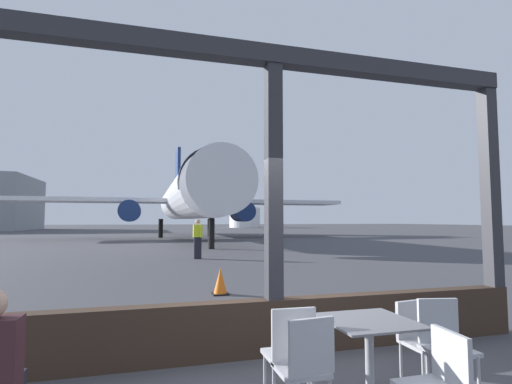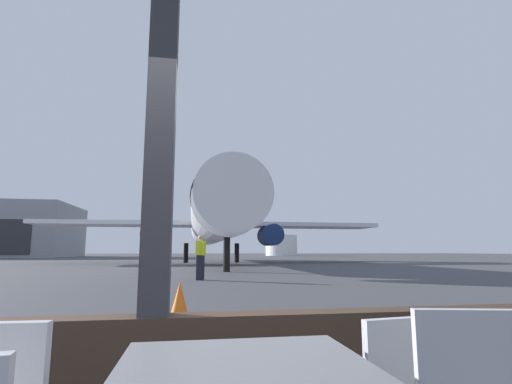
# 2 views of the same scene
# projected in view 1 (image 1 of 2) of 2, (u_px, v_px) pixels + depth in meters

# --- Properties ---
(ground_plane) EXTENTS (220.00, 220.00, 0.00)m
(ground_plane) POSITION_uv_depth(u_px,v_px,m) (162.00, 235.00, 43.29)
(ground_plane) COLOR #424247
(window_frame) EXTENTS (7.33, 0.24, 4.01)m
(window_frame) POSITION_uv_depth(u_px,v_px,m) (274.00, 243.00, 5.00)
(window_frame) COLOR #38281E
(window_frame) RESTS_ON ground
(dining_table) EXTENTS (0.79, 0.79, 0.77)m
(dining_table) POSITION_uv_depth(u_px,v_px,m) (369.00, 355.00, 3.56)
(dining_table) COLOR slate
(dining_table) RESTS_ON ground
(cafe_chair_window_left) EXTENTS (0.42, 0.42, 0.88)m
(cafe_chair_window_left) POSITION_uv_depth(u_px,v_px,m) (439.00, 380.00, 2.82)
(cafe_chair_window_left) COLOR #B2B2B7
(cafe_chair_window_left) RESTS_ON ground
(cafe_chair_window_right) EXTENTS (0.42, 0.42, 0.92)m
(cafe_chair_window_right) POSITION_uv_depth(u_px,v_px,m) (306.00, 362.00, 3.13)
(cafe_chair_window_right) COLOR #B2B2B7
(cafe_chair_window_right) RESTS_ON ground
(cafe_chair_aisle_left) EXTENTS (0.45, 0.45, 0.92)m
(cafe_chair_aisle_left) POSITION_uv_depth(u_px,v_px,m) (444.00, 339.00, 3.70)
(cafe_chair_aisle_left) COLOR #B2B2B7
(cafe_chair_aisle_left) RESTS_ON ground
(cafe_chair_aisle_right) EXTENTS (0.43, 0.43, 0.85)m
(cafe_chair_aisle_right) POSITION_uv_depth(u_px,v_px,m) (419.00, 335.00, 3.99)
(cafe_chair_aisle_right) COLOR #B2B2B7
(cafe_chair_aisle_right) RESTS_ON ground
(cafe_chair_side_extra) EXTENTS (0.41, 0.41, 0.93)m
(cafe_chair_side_extra) POSITION_uv_depth(u_px,v_px,m) (290.00, 349.00, 3.44)
(cafe_chair_side_extra) COLOR #B2B2B7
(cafe_chair_side_extra) RESTS_ON ground
(airplane) EXTENTS (30.92, 33.35, 10.80)m
(airplane) POSITION_uv_depth(u_px,v_px,m) (189.00, 197.00, 35.46)
(airplane) COLOR silver
(airplane) RESTS_ON ground
(ground_crew_worker) EXTENTS (0.40, 0.52, 1.74)m
(ground_crew_worker) POSITION_uv_depth(u_px,v_px,m) (198.00, 238.00, 17.01)
(ground_crew_worker) COLOR black
(ground_crew_worker) RESTS_ON ground
(traffic_cone) EXTENTS (0.36, 0.36, 0.61)m
(traffic_cone) POSITION_uv_depth(u_px,v_px,m) (220.00, 282.00, 8.84)
(traffic_cone) COLOR orange
(traffic_cone) RESTS_ON ground
(fuel_storage_tank) EXTENTS (6.98, 6.98, 4.51)m
(fuel_storage_tank) POSITION_uv_depth(u_px,v_px,m) (245.00, 218.00, 88.08)
(fuel_storage_tank) COLOR white
(fuel_storage_tank) RESTS_ON ground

